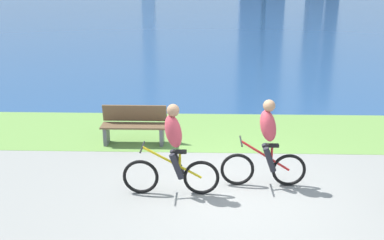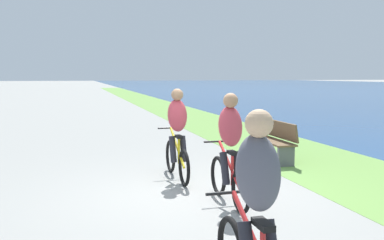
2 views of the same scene
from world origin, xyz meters
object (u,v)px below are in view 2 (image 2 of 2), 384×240
Objects in this scene: cyclist_trailing at (230,149)px; bench_near_path at (275,141)px; cyclist_distant_rear at (257,216)px; cyclist_lead at (177,135)px.

cyclist_trailing is 3.53m from bench_near_path.
cyclist_distant_rear is at bearing -16.64° from cyclist_trailing.
cyclist_distant_rear is at bearing -5.68° from cyclist_lead.
cyclist_lead is 1.04× the size of cyclist_trailing.
cyclist_trailing is at bearing -37.61° from bench_near_path.
cyclist_distant_rear is at bearing -28.03° from bench_near_path.
cyclist_distant_rear is 6.37m from bench_near_path.
cyclist_lead is 2.79m from bench_near_path.
cyclist_trailing reaches higher than bench_near_path.
cyclist_trailing is at bearing 13.18° from cyclist_lead.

